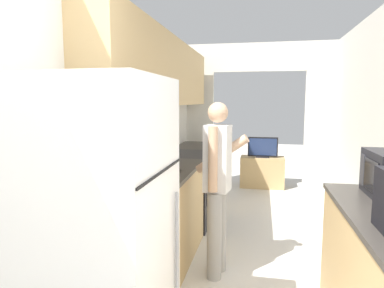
{
  "coord_description": "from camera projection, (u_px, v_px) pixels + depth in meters",
  "views": [
    {
      "loc": [
        0.07,
        -0.93,
        1.57
      ],
      "look_at": [
        -0.68,
        2.71,
        1.11
      ],
      "focal_mm": 32.0,
      "sensor_mm": 36.0,
      "label": 1
    }
  ],
  "objects": [
    {
      "name": "wall_left",
      "position": [
        137.0,
        106.0,
        3.31
      ],
      "size": [
        0.38,
        7.11,
        2.5
      ],
      "color": "silver",
      "rests_on": "ground_plane"
    },
    {
      "name": "wall_far_with_doorway",
      "position": [
        258.0,
        111.0,
        5.55
      ],
      "size": [
        2.76,
        0.06,
        2.5
      ],
      "color": "silver",
      "rests_on": "ground_plane"
    },
    {
      "name": "counter_left",
      "position": [
        174.0,
        201.0,
        3.85
      ],
      "size": [
        0.62,
        3.5,
        0.92
      ],
      "color": "tan",
      "rests_on": "ground_plane"
    },
    {
      "name": "refrigerator",
      "position": [
        95.0,
        237.0,
        1.84
      ],
      "size": [
        0.79,
        0.75,
        1.7
      ],
      "color": "white",
      "rests_on": "ground_plane"
    },
    {
      "name": "range_oven",
      "position": [
        186.0,
        188.0,
        4.4
      ],
      "size": [
        0.66,
        0.76,
        1.06
      ],
      "color": "black",
      "rests_on": "ground_plane"
    },
    {
      "name": "person",
      "position": [
        217.0,
        185.0,
        3.04
      ],
      "size": [
        0.51,
        0.41,
        1.57
      ],
      "rotation": [
        0.0,
        0.0,
        1.43
      ],
      "color": "#9E9E9E",
      "rests_on": "ground_plane"
    },
    {
      "name": "tv_cabinet",
      "position": [
        262.0,
        172.0,
        6.32
      ],
      "size": [
        0.79,
        0.42,
        0.56
      ],
      "color": "tan",
      "rests_on": "ground_plane"
    },
    {
      "name": "television",
      "position": [
        263.0,
        148.0,
        6.22
      ],
      "size": [
        0.53,
        0.16,
        0.37
      ],
      "color": "black",
      "rests_on": "tv_cabinet"
    }
  ]
}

